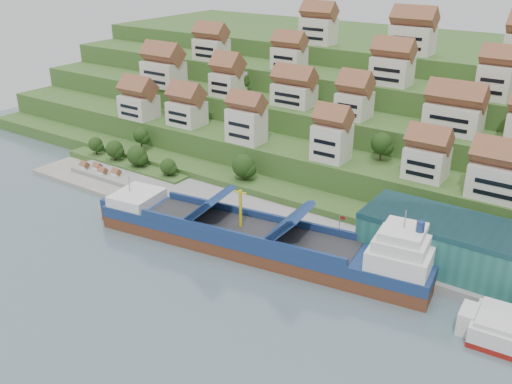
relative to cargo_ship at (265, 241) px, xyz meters
The scene contains 9 objects.
ground 5.67m from the cargo_ship, 157.48° to the right, with size 300.00×300.00×0.00m, color slate.
quay 20.66m from the cargo_ship, 40.07° to the left, with size 180.00×14.00×2.20m, color gray.
pebble_beach 63.17m from the cargo_ship, behind, with size 45.00×20.00×1.00m, color gray.
hillside 102.14m from the cargo_ship, 92.41° to the left, with size 260.00×128.00×31.00m.
hillside_village 61.16m from the cargo_ship, 89.45° to the left, with size 158.03×64.82×28.86m.
hillside_trees 42.68m from the cargo_ship, 110.73° to the left, with size 141.69×62.18×28.34m.
flagpole 16.50m from the cargo_ship, 30.73° to the left, with size 1.28×0.16×8.00m.
beach_huts 64.91m from the cargo_ship, behind, with size 14.40×3.70×2.20m.
cargo_ship is the anchor object (origin of this frame).
Camera 1 is at (65.75, -90.12, 64.21)m, focal length 40.00 mm.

